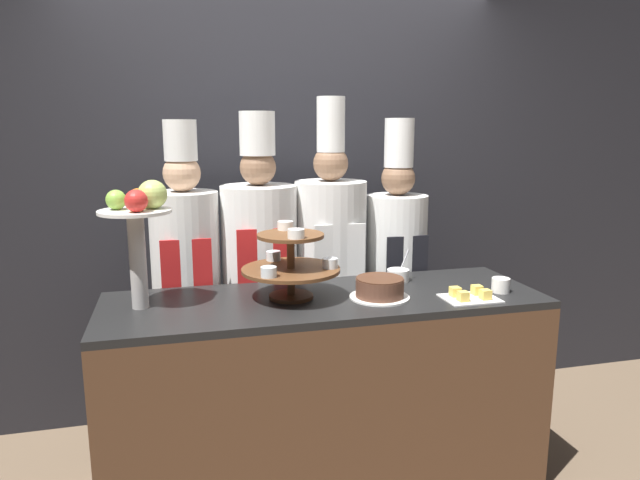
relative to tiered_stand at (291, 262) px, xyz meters
name	(u,v)px	position (x,y,z in m)	size (l,w,h in m)	color
wall_back	(287,183)	(0.16, 0.88, 0.27)	(10.00, 0.06, 2.80)	#232328
buffet_counter	(325,392)	(0.16, -0.02, -0.65)	(2.04, 0.67, 0.96)	brown
tiered_stand	(291,262)	(0.00, 0.00, 0.00)	(0.45, 0.45, 0.34)	brown
fruit_pedestal	(139,218)	(-0.65, 0.02, 0.22)	(0.31, 0.31, 0.56)	#B2ADA8
cake_round	(380,288)	(0.40, -0.10, -0.12)	(0.28, 0.28, 0.10)	white
cup_white	(501,285)	(0.99, -0.16, -0.14)	(0.09, 0.09, 0.07)	white
cake_square_tray	(470,295)	(0.79, -0.22, -0.15)	(0.25, 0.19, 0.05)	white
serving_bowl_far	(398,275)	(0.59, 0.15, -0.14)	(0.11, 0.11, 0.16)	white
chef_left	(187,274)	(-0.46, 0.50, -0.15)	(0.36, 0.36, 1.77)	#28282D
chef_center_left	(260,267)	(-0.07, 0.50, -0.14)	(0.40, 0.40, 1.81)	#38332D
chef_center_right	(330,261)	(0.32, 0.50, -0.13)	(0.39, 0.39, 1.89)	#38332D
chef_right	(396,264)	(0.72, 0.50, -0.17)	(0.34, 0.34, 1.78)	black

